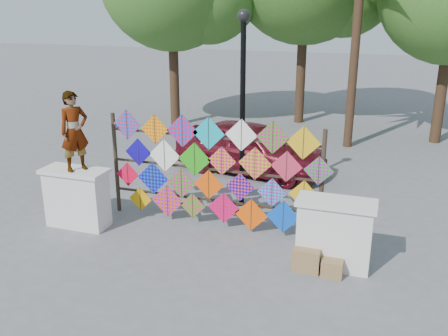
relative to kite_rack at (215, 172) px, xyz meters
The scene contains 9 objects.
ground 1.43m from the kite_rack, 96.69° to the right, with size 80.00×80.00×0.00m, color slate.
parapet_left 2.99m from the kite_rack, 161.54° to the right, with size 1.40×0.65×1.28m.
parapet_right 2.83m from the kite_rack, 19.58° to the right, with size 1.40×0.65×1.28m.
kite_rack is the anchor object (origin of this frame).
vendor_woman 2.98m from the kite_rack, 160.93° to the right, with size 0.60×0.39×1.65m, color #99999E.
sedan 3.73m from the kite_rack, 94.09° to the left, with size 1.73×4.29×1.46m, color maroon.
lamppost 1.95m from the kite_rack, 80.42° to the left, with size 0.28×0.28×4.46m.
cardboard_box_near 2.70m from the kite_rack, 28.84° to the right, with size 0.48×0.43×0.43m, color #9B794B.
cardboard_box_far 3.14m from the kite_rack, 25.98° to the right, with size 0.37×0.34×0.31m, color #9B794B.
Camera 1 is at (3.41, -8.54, 4.61)m, focal length 40.00 mm.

